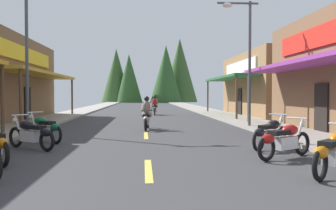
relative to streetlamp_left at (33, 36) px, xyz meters
name	(u,v)px	position (x,y,z in m)	size (l,w,h in m)	color
ground	(145,114)	(4.80, 14.93, -4.19)	(9.37, 90.46, 0.10)	#38383A
sidewalk_left	(73,113)	(-1.20, 14.93, -4.08)	(2.62, 90.46, 0.12)	#9E9991
sidewalk_right	(214,113)	(10.80, 14.93, -4.08)	(2.62, 90.46, 0.12)	gray
centerline_dashes	(144,112)	(4.80, 17.06, -4.14)	(0.16, 63.65, 0.01)	#E0C64C
storefront_right_far	(288,85)	(15.90, 11.42, -1.76)	(9.46, 11.72, 4.75)	olive
streetlamp_left	(33,36)	(0.00, 0.00, 0.00)	(2.02, 0.30, 6.41)	#474C51
streetlamp_right	(244,46)	(9.59, 1.49, -0.13)	(2.02, 0.30, 6.17)	#474C51
motorcycle_parked_right_1	(334,152)	(8.55, -8.91, -3.65)	(1.65, 1.52, 1.04)	black
motorcycle_parked_right_2	(284,140)	(8.31, -6.92, -3.65)	(1.85, 1.24, 1.04)	black
motorcycle_parked_right_3	(270,133)	(8.53, -5.26, -3.65)	(1.61, 1.56, 1.04)	black
motorcycle_parked_left_3	(31,133)	(1.34, -4.92, -3.65)	(1.76, 1.39, 1.04)	black
motorcycle_parked_left_4	(44,128)	(1.26, -3.24, -3.65)	(1.62, 1.54, 1.04)	black
rider_cruising_lead	(147,116)	(4.85, 0.96, -3.49)	(0.60, 2.14, 1.57)	black
rider_cruising_trailing	(155,107)	(5.60, 13.09, -3.49)	(0.60, 2.14, 1.57)	black
treeline_backdrop	(156,73)	(7.30, 59.92, 1.87)	(20.35, 11.73, 13.64)	#305223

